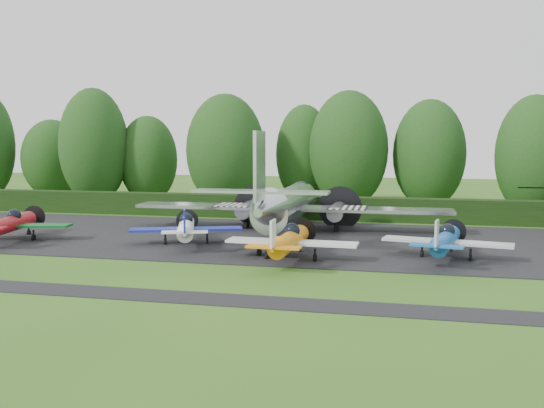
% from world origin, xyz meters
% --- Properties ---
extents(ground, '(160.00, 160.00, 0.00)m').
position_xyz_m(ground, '(0.00, 0.00, 0.00)').
color(ground, '#2E5818').
rests_on(ground, ground).
extents(apron, '(70.00, 18.00, 0.01)m').
position_xyz_m(apron, '(0.00, 10.00, 0.00)').
color(apron, black).
rests_on(apron, ground).
extents(taxiway_verge, '(70.00, 2.00, 0.00)m').
position_xyz_m(taxiway_verge, '(0.00, -6.00, 0.00)').
color(taxiway_verge, black).
rests_on(taxiway_verge, ground).
extents(hedgerow, '(90.00, 1.60, 2.00)m').
position_xyz_m(hedgerow, '(0.00, 21.00, 0.00)').
color(hedgerow, black).
rests_on(hedgerow, ground).
extents(transport_plane, '(23.87, 18.31, 7.65)m').
position_xyz_m(transport_plane, '(0.29, 12.68, 2.13)').
color(transport_plane, silver).
rests_on(transport_plane, ground).
extents(light_plane_red, '(7.70, 8.10, 2.96)m').
position_xyz_m(light_plane_red, '(-17.14, 5.05, 1.23)').
color(light_plane_red, '#A30F17').
rests_on(light_plane_red, ground).
extents(light_plane_white, '(7.33, 7.71, 2.82)m').
position_xyz_m(light_plane_white, '(-5.10, 6.40, 1.17)').
color(light_plane_white, white).
rests_on(light_plane_white, ground).
extents(light_plane_orange, '(7.57, 7.95, 2.91)m').
position_xyz_m(light_plane_orange, '(2.48, 2.72, 1.21)').
color(light_plane_orange, orange).
rests_on(light_plane_orange, ground).
extents(light_plane_blue, '(7.30, 7.67, 2.80)m').
position_xyz_m(light_plane_blue, '(11.09, 5.07, 1.17)').
color(light_plane_blue, '#1C5BAB').
rests_on(light_plane_blue, ground).
extents(tree_0, '(6.02, 6.02, 10.58)m').
position_xyz_m(tree_0, '(-2.08, 33.68, 5.27)').
color(tree_0, black).
rests_on(tree_0, ground).
extents(tree_3, '(6.75, 6.75, 10.89)m').
position_xyz_m(tree_3, '(19.85, 28.00, 5.43)').
color(tree_3, black).
rests_on(tree_3, ground).
extents(tree_4, '(7.10, 7.10, 10.83)m').
position_xyz_m(tree_4, '(10.84, 31.64, 5.40)').
color(tree_4, black).
rests_on(tree_4, ground).
extents(tree_5, '(7.21, 7.21, 12.28)m').
position_xyz_m(tree_5, '(-23.67, 28.12, 6.13)').
color(tree_5, black).
rests_on(tree_5, ground).
extents(tree_7, '(7.13, 7.13, 9.19)m').
position_xyz_m(tree_7, '(-31.73, 33.02, 4.58)').
color(tree_7, black).
rests_on(tree_7, ground).
extents(tree_9, '(7.86, 7.86, 11.74)m').
position_xyz_m(tree_9, '(2.97, 30.54, 5.86)').
color(tree_9, black).
rests_on(tree_9, ground).
extents(tree_10, '(6.33, 6.33, 9.42)m').
position_xyz_m(tree_10, '(-18.79, 30.93, 4.70)').
color(tree_10, black).
rests_on(tree_10, ground).
extents(tree_11, '(7.93, 7.93, 11.45)m').
position_xyz_m(tree_11, '(-9.21, 28.38, 5.72)').
color(tree_11, black).
rests_on(tree_11, ground).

